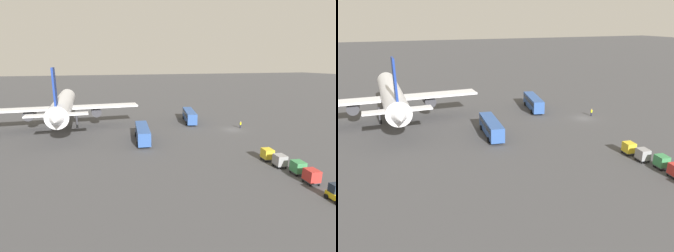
{
  "view_description": "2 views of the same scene",
  "coord_description": "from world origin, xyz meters",
  "views": [
    {
      "loc": [
        -56.3,
        33.22,
        16.47
      ],
      "look_at": [
        -7.71,
        19.03,
        4.08
      ],
      "focal_mm": 28.0,
      "sensor_mm": 36.0,
      "label": 1
    },
    {
      "loc": [
        -60.03,
        42.81,
        21.65
      ],
      "look_at": [
        -10.73,
        23.28,
        4.23
      ],
      "focal_mm": 35.0,
      "sensor_mm": 36.0,
      "label": 2
    }
  ],
  "objects": [
    {
      "name": "ground_plane",
      "position": [
        0.0,
        0.0,
        0.0
      ],
      "size": [
        600.0,
        600.0,
        0.0
      ],
      "primitive_type": "plane",
      "color": "#424244"
    },
    {
      "name": "airplane",
      "position": [
        14.13,
        40.3,
        5.81
      ],
      "size": [
        43.23,
        37.01,
        15.47
      ],
      "rotation": [
        0.0,
        0.0,
        0.02
      ],
      "color": "silver",
      "rests_on": "ground"
    },
    {
      "name": "shuttle_bus_near",
      "position": [
        11.31,
        7.19,
        1.96
      ],
      "size": [
        12.5,
        5.22,
        3.27
      ],
      "rotation": [
        0.0,
        0.0,
        -0.23
      ],
      "color": "#2D5199",
      "rests_on": "ground"
    },
    {
      "name": "shuttle_bus_far",
      "position": [
        -3.11,
        23.35,
        1.89
      ],
      "size": [
        11.93,
        3.94,
        3.15
      ],
      "rotation": [
        0.0,
        0.0,
        -0.12
      ],
      "color": "#2D5199",
      "rests_on": "ground"
    },
    {
      "name": "worker_person",
      "position": [
        0.94,
        -2.81,
        0.87
      ],
      "size": [
        0.38,
        0.38,
        1.74
      ],
      "color": "#1E1E2D",
      "rests_on": "ground"
    },
    {
      "name": "cargo_cart_green",
      "position": [
        -26.6,
        4.24,
        1.19
      ],
      "size": [
        2.18,
        1.91,
        2.06
      ],
      "rotation": [
        0.0,
        0.0,
        -0.12
      ],
      "color": "#38383D",
      "rests_on": "ground"
    },
    {
      "name": "cargo_cart_grey",
      "position": [
        -23.51,
        4.96,
        1.19
      ],
      "size": [
        2.18,
        1.91,
        2.06
      ],
      "rotation": [
        0.0,
        0.0,
        -0.12
      ],
      "color": "#38383D",
      "rests_on": "ground"
    },
    {
      "name": "cargo_cart_yellow",
      "position": [
        -20.41,
        5.01,
        1.19
      ],
      "size": [
        2.18,
        1.91,
        2.06
      ],
      "rotation": [
        0.0,
        0.0,
        -0.12
      ],
      "color": "#38383D",
      "rests_on": "ground"
    }
  ]
}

